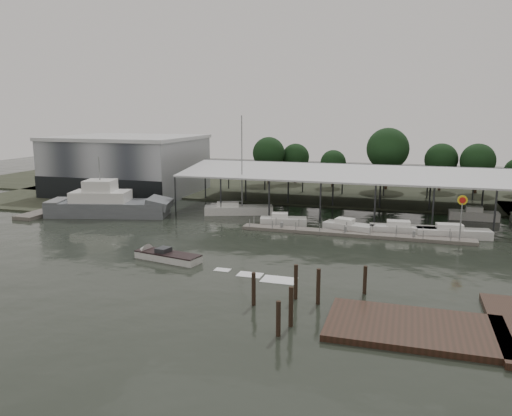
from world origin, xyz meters
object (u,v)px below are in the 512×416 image
(shell_fuel_sign, at_px, (462,209))
(white_sailboat, at_px, (238,210))
(grey_trawler, at_px, (109,205))
(speedboat_underway, at_px, (163,256))

(shell_fuel_sign, distance_m, white_sailboat, 30.99)
(grey_trawler, height_order, white_sailboat, white_sailboat)
(speedboat_underway, bearing_deg, shell_fuel_sign, -140.09)
(grey_trawler, xyz_separation_m, white_sailboat, (17.42, 6.47, -0.92))
(white_sailboat, height_order, speedboat_underway, white_sailboat)
(shell_fuel_sign, height_order, grey_trawler, grey_trawler)
(shell_fuel_sign, height_order, white_sailboat, white_sailboat)
(white_sailboat, relative_size, speedboat_underway, 0.78)
(white_sailboat, distance_m, speedboat_underway, 23.92)
(grey_trawler, distance_m, speedboat_underway, 24.86)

